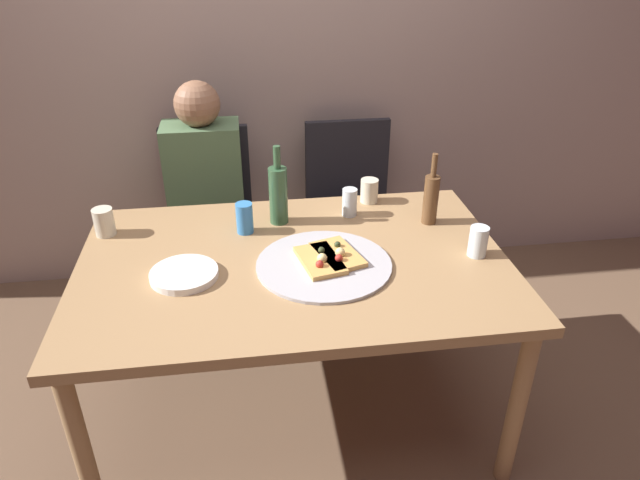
# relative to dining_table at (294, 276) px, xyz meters

# --- Properties ---
(ground_plane) EXTENTS (8.00, 8.00, 0.00)m
(ground_plane) POSITION_rel_dining_table_xyz_m (0.00, 0.00, -0.65)
(ground_plane) COLOR brown
(back_wall) EXTENTS (6.00, 0.10, 2.60)m
(back_wall) POSITION_rel_dining_table_xyz_m (0.00, 1.21, 0.65)
(back_wall) COLOR gray
(back_wall) RESTS_ON ground_plane
(dining_table) EXTENTS (1.55, 1.02, 0.72)m
(dining_table) POSITION_rel_dining_table_xyz_m (0.00, 0.00, 0.00)
(dining_table) COLOR #99754C
(dining_table) RESTS_ON ground_plane
(pizza_tray) EXTENTS (0.48, 0.48, 0.01)m
(pizza_tray) POSITION_rel_dining_table_xyz_m (0.10, -0.06, 0.07)
(pizza_tray) COLOR #ADADB2
(pizza_tray) RESTS_ON dining_table
(pizza_slice_last) EXTENTS (0.19, 0.25, 0.05)m
(pizza_slice_last) POSITION_rel_dining_table_xyz_m (0.16, -0.02, 0.09)
(pizza_slice_last) COLOR tan
(pizza_slice_last) RESTS_ON pizza_tray
(pizza_slice_extra) EXTENTS (0.17, 0.24, 0.05)m
(pizza_slice_extra) POSITION_rel_dining_table_xyz_m (0.09, -0.05, 0.09)
(pizza_slice_extra) COLOR tan
(pizza_slice_extra) RESTS_ON pizza_tray
(wine_bottle) EXTENTS (0.06, 0.06, 0.29)m
(wine_bottle) POSITION_rel_dining_table_xyz_m (0.57, 0.22, 0.18)
(wine_bottle) COLOR brown
(wine_bottle) RESTS_ON dining_table
(beer_bottle) EXTENTS (0.07, 0.07, 0.32)m
(beer_bottle) POSITION_rel_dining_table_xyz_m (-0.03, 0.30, 0.19)
(beer_bottle) COLOR #2D5133
(beer_bottle) RESTS_ON dining_table
(tumbler_near) EXTENTS (0.08, 0.08, 0.10)m
(tumbler_near) POSITION_rel_dining_table_xyz_m (0.37, 0.44, 0.12)
(tumbler_near) COLOR beige
(tumbler_near) RESTS_ON dining_table
(tumbler_far) EXTENTS (0.06, 0.06, 0.12)m
(tumbler_far) POSITION_rel_dining_table_xyz_m (0.26, 0.33, 0.13)
(tumbler_far) COLOR silver
(tumbler_far) RESTS_ON dining_table
(wine_glass) EXTENTS (0.08, 0.08, 0.11)m
(wine_glass) POSITION_rel_dining_table_xyz_m (-0.70, 0.29, 0.12)
(wine_glass) COLOR beige
(wine_glass) RESTS_ON dining_table
(short_glass) EXTENTS (0.07, 0.07, 0.11)m
(short_glass) POSITION_rel_dining_table_xyz_m (0.67, -0.06, 0.13)
(short_glass) COLOR silver
(short_glass) RESTS_ON dining_table
(soda_can) EXTENTS (0.07, 0.07, 0.12)m
(soda_can) POSITION_rel_dining_table_xyz_m (-0.17, 0.24, 0.13)
(soda_can) COLOR #337AC1
(soda_can) RESTS_ON dining_table
(plate_stack) EXTENTS (0.23, 0.23, 0.03)m
(plate_stack) POSITION_rel_dining_table_xyz_m (-0.38, -0.06, 0.08)
(plate_stack) COLOR white
(plate_stack) RESTS_ON dining_table
(chair_left) EXTENTS (0.44, 0.44, 0.90)m
(chair_left) POSITION_rel_dining_table_xyz_m (-0.35, 0.91, -0.14)
(chair_left) COLOR black
(chair_left) RESTS_ON ground_plane
(chair_right) EXTENTS (0.44, 0.44, 0.90)m
(chair_right) POSITION_rel_dining_table_xyz_m (0.38, 0.91, -0.14)
(chair_right) COLOR black
(chair_right) RESTS_ON ground_plane
(guest_in_sweater) EXTENTS (0.36, 0.56, 1.17)m
(guest_in_sweater) POSITION_rel_dining_table_xyz_m (-0.35, 0.76, -0.01)
(guest_in_sweater) COLOR #4C6B47
(guest_in_sweater) RESTS_ON ground_plane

